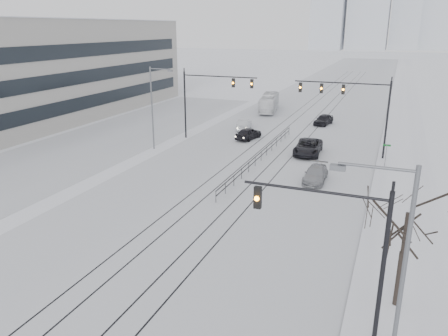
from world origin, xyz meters
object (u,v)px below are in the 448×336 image
(sedan_nb_front, at_px, (308,147))
(box_truck, at_px, (269,103))
(sedan_sb_inner, at_px, (248,134))
(sedan_sb_outer, at_px, (244,125))
(sedan_nb_far, at_px, (324,120))
(bare_tree, at_px, (406,223))
(sedan_nb_right, at_px, (316,174))
(traffic_mast_near, at_px, (344,241))

(sedan_nb_front, height_order, box_truck, box_truck)
(sedan_sb_inner, height_order, sedan_sb_outer, sedan_sb_inner)
(sedan_nb_far, height_order, box_truck, box_truck)
(bare_tree, relative_size, sedan_nb_far, 1.44)
(sedan_sb_outer, distance_m, sedan_nb_right, 20.77)
(traffic_mast_near, distance_m, sedan_nb_far, 44.49)
(sedan_sb_outer, xyz_separation_m, box_truck, (-0.68, 14.19, 0.66))
(traffic_mast_near, height_order, sedan_nb_far, traffic_mast_near)
(bare_tree, distance_m, box_truck, 51.78)
(sedan_sb_inner, bearing_deg, box_truck, -70.10)
(sedan_nb_right, bearing_deg, sedan_nb_front, 104.36)
(sedan_sb_inner, relative_size, sedan_nb_far, 1.00)
(sedan_sb_inner, xyz_separation_m, sedan_nb_far, (7.09, 11.67, 0.00))
(sedan_sb_inner, distance_m, sedan_nb_front, 8.87)
(sedan_sb_inner, bearing_deg, traffic_mast_near, 126.29)
(traffic_mast_near, height_order, sedan_sb_inner, traffic_mast_near)
(bare_tree, height_order, sedan_sb_inner, bare_tree)
(box_truck, bearing_deg, traffic_mast_near, 99.15)
(sedan_sb_inner, distance_m, box_truck, 18.89)
(bare_tree, xyz_separation_m, sedan_nb_far, (-10.16, 40.64, -3.77))
(bare_tree, distance_m, sedan_nb_front, 27.04)
(traffic_mast_near, bearing_deg, sedan_nb_right, 102.87)
(traffic_mast_near, bearing_deg, sedan_nb_far, 100.07)
(traffic_mast_near, distance_m, sedan_nb_front, 29.20)
(sedan_nb_far, bearing_deg, box_truck, 155.86)
(sedan_sb_inner, xyz_separation_m, sedan_sb_outer, (-2.11, 4.48, -0.01))
(sedan_nb_front, bearing_deg, sedan_nb_far, 90.13)
(sedan_nb_right, height_order, sedan_nb_far, sedan_nb_far)
(traffic_mast_near, xyz_separation_m, sedan_sb_outer, (-16.95, 36.46, -3.86))
(sedan_nb_front, bearing_deg, sedan_sb_outer, 137.30)
(sedan_sb_inner, distance_m, sedan_sb_outer, 4.96)
(box_truck, bearing_deg, sedan_sb_inner, 88.47)
(sedan_nb_front, distance_m, box_truck, 24.97)
(traffic_mast_near, distance_m, sedan_sb_inner, 35.46)
(sedan_sb_outer, bearing_deg, box_truck, -97.95)
(traffic_mast_near, relative_size, sedan_sb_outer, 1.63)
(sedan_sb_outer, bearing_deg, sedan_sb_inner, 104.53)
(sedan_nb_right, bearing_deg, sedan_nb_far, 96.52)
(sedan_sb_inner, distance_m, sedan_nb_far, 13.65)
(sedan_sb_outer, relative_size, sedan_nb_right, 0.96)
(traffic_mast_near, distance_m, sedan_nb_right, 20.70)
(sedan_nb_front, bearing_deg, sedan_nb_right, -77.67)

